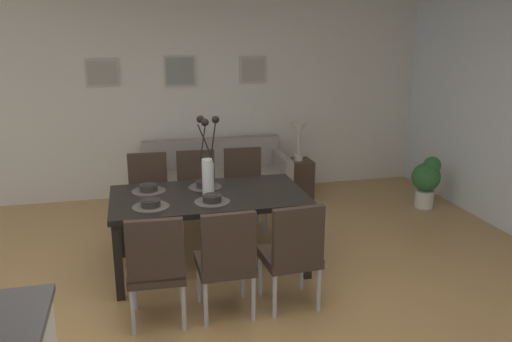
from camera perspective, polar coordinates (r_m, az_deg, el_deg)
ground_plane at (r=4.40m, az=-6.15°, el=-15.41°), size 9.00×9.00×0.00m
back_wall_panel at (r=7.07m, az=-10.02°, el=7.69°), size 9.00×0.10×2.60m
dining_table at (r=4.90m, az=-5.22°, el=-3.38°), size 1.80×1.00×0.74m
dining_chair_near_left at (r=4.08m, az=-10.89°, el=-10.07°), size 0.46×0.46×0.92m
dining_chair_near_right at (r=5.78m, az=-11.73°, el=-2.28°), size 0.47×0.47×0.92m
dining_chair_far_left at (r=4.13m, az=-3.26°, el=-9.47°), size 0.44×0.44×0.92m
dining_chair_far_right at (r=5.80m, az=-6.50°, el=-1.96°), size 0.47×0.47×0.92m
dining_chair_mid_left at (r=4.25m, az=4.06°, el=-8.71°), size 0.46×0.46×0.92m
dining_chair_mid_right at (r=5.88m, az=-1.30°, el=-1.60°), size 0.46×0.46×0.92m
centerpiece_vase at (r=4.80m, az=-5.32°, el=0.65°), size 0.21×0.23×0.73m
placemat_near_left at (r=4.62m, az=-11.47°, el=-3.84°), size 0.32×0.32×0.01m
bowl_near_left at (r=4.61m, az=-11.49°, el=-3.41°), size 0.17×0.17×0.07m
placemat_near_right at (r=5.05m, az=-11.70°, el=-2.16°), size 0.32×0.32×0.01m
bowl_near_right at (r=5.04m, az=-11.72°, el=-1.76°), size 0.17×0.17×0.07m
placemat_far_left at (r=4.67m, az=-4.83°, el=-3.38°), size 0.32×0.32×0.01m
bowl_far_left at (r=4.66m, az=-4.84°, el=-2.95°), size 0.17×0.17×0.07m
placemat_far_right at (r=5.09m, az=-5.62°, el=-1.75°), size 0.32×0.32×0.01m
bowl_far_right at (r=5.08m, az=-5.63°, el=-1.35°), size 0.17×0.17×0.07m
sofa at (r=6.82m, az=-4.40°, el=-1.21°), size 1.83×0.84×0.80m
side_table at (r=7.02m, az=4.60°, el=-0.88°), size 0.36×0.36×0.52m
table_lamp at (r=6.86m, az=4.71°, el=4.18°), size 0.22×0.22×0.51m
framed_picture_left at (r=6.95m, az=-16.54°, el=10.30°), size 0.41×0.03×0.35m
framed_picture_center at (r=6.97m, az=-8.35°, el=10.79°), size 0.41×0.03×0.40m
framed_picture_right at (r=7.13m, az=-0.35°, el=11.07°), size 0.36×0.03×0.35m
potted_plant at (r=6.94m, az=18.22°, el=-0.87°), size 0.36×0.36×0.67m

